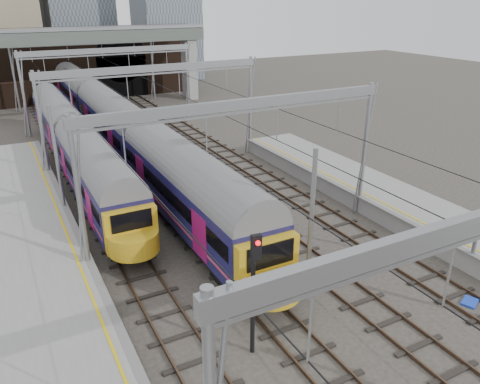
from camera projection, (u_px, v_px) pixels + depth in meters
ground at (335, 324)px, 19.23m from camera, size 160.00×160.00×0.00m
platform_left at (64, 357)px, 16.66m from camera, size 4.32×55.00×1.12m
tracks at (194, 196)px, 31.46m from camera, size 14.40×80.00×0.22m
overhead_line at (156, 84)px, 34.22m from camera, size 16.80×80.00×8.00m
retaining_wall at (92, 65)px, 60.52m from camera, size 28.00×2.75×9.00m
overbridge at (88, 45)px, 53.94m from camera, size 28.00×3.00×9.25m
train_main at (94, 104)px, 46.58m from camera, size 2.93×67.78×5.00m
train_second at (74, 143)px, 34.76m from camera, size 2.66×30.76×4.62m
signal_near_left at (254, 281)px, 16.45m from camera, size 0.38×0.47×5.08m
equip_cover_a at (272, 283)px, 21.89m from camera, size 0.94×0.79×0.09m
equip_cover_b at (224, 230)px, 26.86m from camera, size 1.14×0.99×0.11m
equip_cover_c at (470, 302)px, 20.53m from camera, size 0.98×0.85×0.10m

